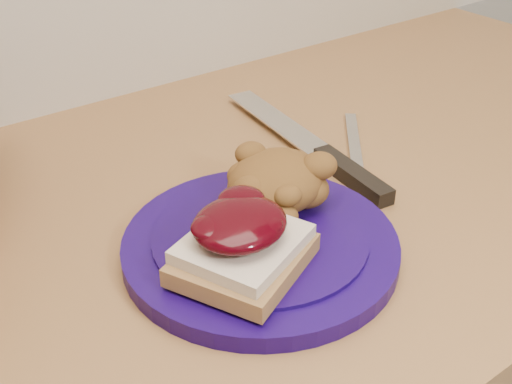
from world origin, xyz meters
TOP-DOWN VIEW (x-y plane):
  - plate at (0.05, 1.41)m, footprint 0.31×0.31m
  - sandwich at (0.01, 1.39)m, footprint 0.13×0.12m
  - stuffing_mound at (0.09, 1.44)m, footprint 0.12×0.11m
  - chef_knife at (0.20, 1.49)m, footprint 0.06×0.30m
  - butter_knife at (0.25, 1.50)m, footprint 0.12×0.14m

SIDE VIEW (x-z plane):
  - butter_knife at x=0.25m, z-range 0.90..0.91m
  - plate at x=0.05m, z-range 0.90..0.92m
  - chef_knife at x=0.20m, z-range 0.90..0.92m
  - sandwich at x=0.01m, z-range 0.92..0.97m
  - stuffing_mound at x=0.09m, z-range 0.92..0.97m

